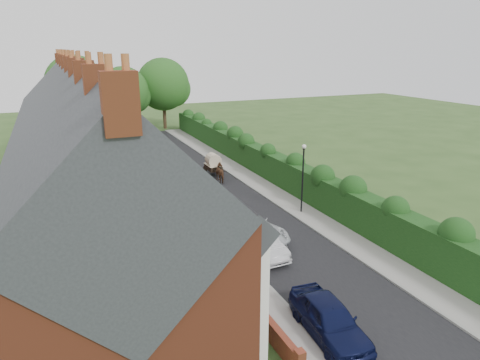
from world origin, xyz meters
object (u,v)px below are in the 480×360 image
at_px(car_silver_a, 260,242).
at_px(car_white, 195,188).
at_px(car_navy, 329,319).
at_px(lamppost, 303,170).
at_px(car_beige, 153,154).
at_px(car_silver_b, 250,228).
at_px(car_green, 178,177).
at_px(horse, 221,173).
at_px(car_red, 166,166).
at_px(car_grey, 149,141).
at_px(car_black, 129,130).
at_px(horse_cart, 213,163).

xyz_separation_m(car_silver_a, car_white, (-0.30, 11.20, -0.03)).
xyz_separation_m(car_navy, car_white, (0.42, 19.09, -0.09)).
relative_size(lamppost, car_beige, 1.03).
distance_m(car_silver_a, car_silver_b, 2.02).
xyz_separation_m(car_green, horse, (3.89, -0.54, 0.09)).
height_order(car_white, horse, horse).
relative_size(car_beige, horse, 2.63).
bearing_deg(car_red, horse, -35.39).
height_order(car_white, car_grey, car_white).
xyz_separation_m(car_silver_b, car_white, (-0.58, 9.20, -0.08)).
bearing_deg(car_white, car_green, 90.35).
distance_m(car_navy, car_red, 26.69).
distance_m(car_green, car_red, 4.05).
bearing_deg(car_black, car_white, -89.29).
bearing_deg(car_green, horse_cart, 34.54).
height_order(car_silver_b, car_red, car_silver_b).
relative_size(lamppost, car_green, 1.23).
bearing_deg(car_black, car_green, -90.15).
bearing_deg(car_silver_a, car_green, 90.21).
bearing_deg(car_grey, car_black, 102.27).
height_order(lamppost, car_grey, lamppost).
distance_m(car_silver_b, horse_cart, 14.57).
bearing_deg(car_white, horse_cart, 49.25).
distance_m(lamppost, car_grey, 27.30).
height_order(lamppost, car_silver_a, lamppost).
relative_size(lamppost, car_white, 1.04).
relative_size(lamppost, horse, 2.70).
xyz_separation_m(car_white, horse, (3.48, 3.01, 0.09)).
bearing_deg(lamppost, car_grey, 101.40).
bearing_deg(lamppost, car_white, 132.19).
height_order(car_silver_b, car_black, car_black).
relative_size(car_navy, car_green, 1.12).
relative_size(car_silver_a, car_green, 1.08).
bearing_deg(horse_cart, car_red, 147.06).
distance_m(car_grey, horse_cart, 15.24).
height_order(car_white, car_black, car_black).
xyz_separation_m(car_grey, car_black, (-1.03, 7.97, 0.14)).
xyz_separation_m(car_silver_b, horse_cart, (2.89, 14.28, 0.43)).
bearing_deg(car_beige, car_green, -92.71).
bearing_deg(car_silver_a, car_black, 88.48).
height_order(car_silver_a, car_green, car_silver_a).
bearing_deg(car_black, car_grey, -82.79).
height_order(car_silver_a, car_beige, car_silver_a).
relative_size(car_silver_a, car_grey, 1.00).
bearing_deg(car_grey, car_beige, -93.65).
bearing_deg(car_silver_b, horse_cart, 64.45).
height_order(car_navy, car_black, car_navy).
bearing_deg(horse, car_silver_a, 77.90).
bearing_deg(car_grey, horse, -75.53).
xyz_separation_m(car_white, car_beige, (-0.42, 13.20, -0.02)).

